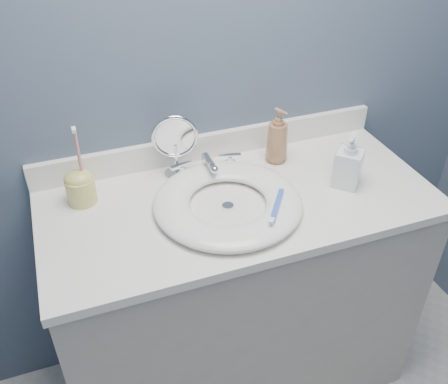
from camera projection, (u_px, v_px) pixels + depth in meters
name	position (u px, v px, depth m)	size (l,w,h in m)	color
back_wall	(209.00, 68.00, 1.57)	(2.20, 0.02, 2.40)	#495E6E
vanity_cabinet	(237.00, 299.00, 1.81)	(1.20, 0.55, 0.85)	#AFABA0
countertop	(239.00, 202.00, 1.55)	(1.22, 0.57, 0.03)	white
backsplash	(212.00, 145.00, 1.72)	(1.22, 0.02, 0.09)	white
basin	(228.00, 202.00, 1.50)	(0.45, 0.45, 0.04)	white
drain	(228.00, 206.00, 1.51)	(0.04, 0.04, 0.01)	silver
faucet	(207.00, 166.00, 1.64)	(0.25, 0.13, 0.07)	silver
makeup_mirror	(175.00, 144.00, 1.58)	(0.15, 0.08, 0.22)	silver
soap_bottle_amber	(277.00, 136.00, 1.67)	(0.07, 0.08, 0.19)	#9B6C46
soap_bottle_clear	(349.00, 160.00, 1.56)	(0.08, 0.08, 0.18)	silver
toothbrush_holder	(80.00, 186.00, 1.50)	(0.09, 0.09, 0.26)	#D5CC6A
toothbrush_lying	(277.00, 206.00, 1.44)	(0.11, 0.15, 0.02)	blue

